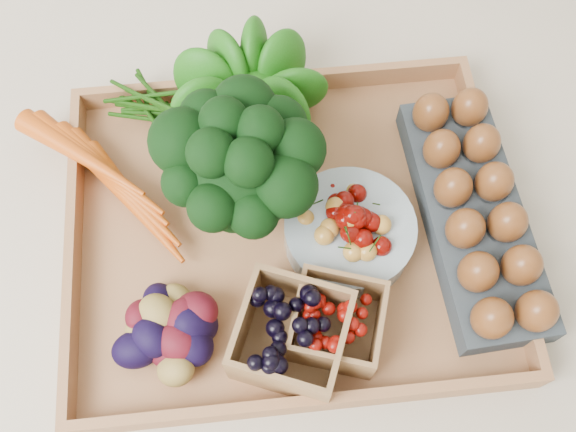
{
  "coord_description": "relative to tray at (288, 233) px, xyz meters",
  "views": [
    {
      "loc": [
        -0.03,
        -0.32,
        0.77
      ],
      "look_at": [
        0.0,
        0.0,
        0.06
      ],
      "focal_mm": 40.0,
      "sensor_mm": 36.0,
      "label": 1
    }
  ],
  "objects": [
    {
      "name": "ground",
      "position": [
        0.0,
        0.0,
        -0.01
      ],
      "size": [
        4.0,
        4.0,
        0.0
      ],
      "primitive_type": "plane",
      "color": "beige",
      "rests_on": "ground"
    },
    {
      "name": "tray",
      "position": [
        0.0,
        0.0,
        0.0
      ],
      "size": [
        0.55,
        0.45,
        0.01
      ],
      "primitive_type": "cube",
      "color": "#AD7548",
      "rests_on": "ground"
    },
    {
      "name": "carrots",
      "position": [
        -0.22,
        0.09,
        0.03
      ],
      "size": [
        0.22,
        0.16,
        0.05
      ],
      "primitive_type": null,
      "color": "#CD4E0E",
      "rests_on": "tray"
    },
    {
      "name": "lettuce",
      "position": [
        -0.03,
        0.18,
        0.07
      ],
      "size": [
        0.13,
        0.13,
        0.13
      ],
      "primitive_type": "sphere",
      "color": "#18550D",
      "rests_on": "tray"
    },
    {
      "name": "broccoli",
      "position": [
        -0.05,
        0.03,
        0.08
      ],
      "size": [
        0.19,
        0.19,
        0.15
      ],
      "primitive_type": null,
      "color": "black",
      "rests_on": "tray"
    },
    {
      "name": "cherry_bowl",
      "position": [
        0.07,
        -0.02,
        0.03
      ],
      "size": [
        0.16,
        0.16,
        0.04
      ],
      "primitive_type": "cylinder",
      "color": "#8C9EA5",
      "rests_on": "tray"
    },
    {
      "name": "egg_carton",
      "position": [
        0.23,
        -0.01,
        0.03
      ],
      "size": [
        0.13,
        0.34,
        0.04
      ],
      "primitive_type": "cube",
      "rotation": [
        0.0,
        0.0,
        0.05
      ],
      "color": "#333B41",
      "rests_on": "tray"
    },
    {
      "name": "potatoes",
      "position": [
        -0.15,
        -0.12,
        0.05
      ],
      "size": [
        0.13,
        0.13,
        0.08
      ],
      "primitive_type": null,
      "color": "#450B14",
      "rests_on": "tray"
    },
    {
      "name": "punnet_blackberry",
      "position": [
        -0.01,
        -0.15,
        0.05
      ],
      "size": [
        0.16,
        0.16,
        0.08
      ],
      "primitive_type": "cube",
      "rotation": [
        0.0,
        0.0,
        -0.39
      ],
      "color": "black",
      "rests_on": "tray"
    },
    {
      "name": "punnet_raspberry",
      "position": [
        0.04,
        -0.14,
        0.04
      ],
      "size": [
        0.13,
        0.13,
        0.07
      ],
      "primitive_type": "cube",
      "rotation": [
        0.0,
        0.0,
        -0.32
      ],
      "color": "#680904",
      "rests_on": "tray"
    }
  ]
}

